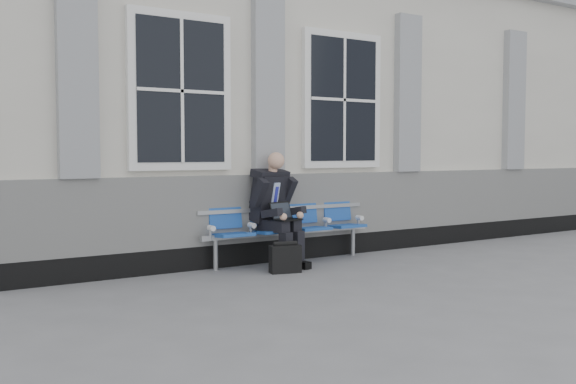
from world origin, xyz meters
TOP-DOWN VIEW (x-y plane):
  - ground at (0.00, 0.00)m, footprint 70.00×70.00m
  - station_building at (-0.02, 3.47)m, footprint 14.40×4.40m
  - bench at (-0.66, 1.32)m, footprint 2.60×0.47m
  - businessman at (-0.94, 1.19)m, footprint 0.66×0.88m
  - briefcase at (-1.10, 0.69)m, footprint 0.41×0.25m

SIDE VIEW (x-z plane):
  - ground at x=0.00m, z-range 0.00..0.00m
  - briefcase at x=-1.10m, z-range -0.02..0.38m
  - bench at x=-0.66m, z-range 0.10..1.01m
  - businessman at x=-0.94m, z-range 0.05..1.55m
  - station_building at x=-0.02m, z-range -0.02..4.47m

